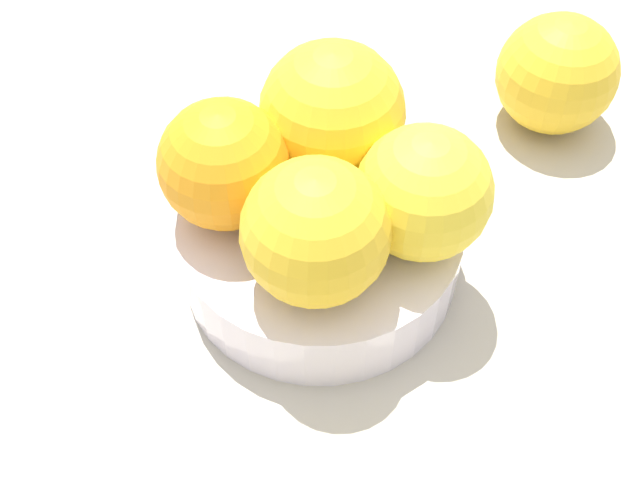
# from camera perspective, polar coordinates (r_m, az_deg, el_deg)

# --- Properties ---
(ground_plane) EXTENTS (1.10, 1.10, 0.02)m
(ground_plane) POSITION_cam_1_polar(r_m,az_deg,el_deg) (0.50, 0.00, -2.59)
(ground_plane) COLOR #BCB29E
(fruit_bowl) EXTENTS (0.17, 0.17, 0.04)m
(fruit_bowl) POSITION_cam_1_polar(r_m,az_deg,el_deg) (0.48, 0.00, -0.42)
(fruit_bowl) COLOR silver
(fruit_bowl) RESTS_ON ground_plane
(orange_in_bowl_0) EXTENTS (0.08, 0.08, 0.08)m
(orange_in_bowl_0) POSITION_cam_1_polar(r_m,az_deg,el_deg) (0.42, 7.55, 3.42)
(orange_in_bowl_0) COLOR yellow
(orange_in_bowl_0) RESTS_ON fruit_bowl
(orange_in_bowl_1) EXTENTS (0.07, 0.07, 0.07)m
(orange_in_bowl_1) POSITION_cam_1_polar(r_m,az_deg,el_deg) (0.44, -6.99, 5.48)
(orange_in_bowl_1) COLOR orange
(orange_in_bowl_1) RESTS_ON fruit_bowl
(orange_in_bowl_2) EXTENTS (0.08, 0.08, 0.08)m
(orange_in_bowl_2) POSITION_cam_1_polar(r_m,az_deg,el_deg) (0.40, -0.32, 0.59)
(orange_in_bowl_2) COLOR yellow
(orange_in_bowl_2) RESTS_ON fruit_bowl
(orange_in_bowl_3) EXTENTS (0.09, 0.09, 0.09)m
(orange_in_bowl_3) POSITION_cam_1_polar(r_m,az_deg,el_deg) (0.46, 0.89, 9.22)
(orange_in_bowl_3) COLOR yellow
(orange_in_bowl_3) RESTS_ON fruit_bowl
(orange_loose_1) EXTENTS (0.08, 0.08, 0.08)m
(orange_loose_1) POSITION_cam_1_polar(r_m,az_deg,el_deg) (0.58, 16.57, 11.71)
(orange_loose_1) COLOR yellow
(orange_loose_1) RESTS_ON ground_plane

